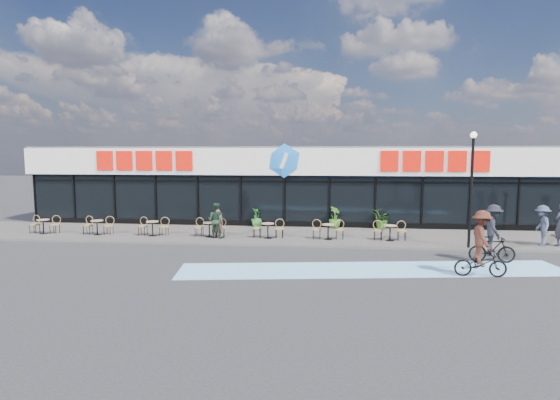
% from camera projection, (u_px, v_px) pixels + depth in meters
% --- Properties ---
extents(ground, '(120.00, 120.00, 0.00)m').
position_uv_depth(ground, '(268.00, 257.00, 17.74)').
color(ground, '#28282B').
rests_on(ground, ground).
extents(sidewalk, '(44.00, 5.00, 0.10)m').
position_uv_depth(sidewalk, '(280.00, 235.00, 22.19)').
color(sidewalk, '#5C5651').
rests_on(sidewalk, ground).
extents(bike_lane, '(14.17, 4.13, 0.01)m').
position_uv_depth(bike_lane, '(372.00, 269.00, 15.85)').
color(bike_lane, '#7BB8E8').
rests_on(bike_lane, ground).
extents(building, '(30.60, 6.57, 4.75)m').
position_uv_depth(building, '(289.00, 183.00, 27.32)').
color(building, black).
rests_on(building, ground).
extents(lamp_post, '(0.28, 0.28, 5.02)m').
position_uv_depth(lamp_post, '(472.00, 179.00, 18.80)').
color(lamp_post, black).
rests_on(lamp_post, sidewalk).
extents(bistro_set_0, '(1.54, 0.62, 0.90)m').
position_uv_depth(bistro_set_0, '(44.00, 225.00, 22.47)').
color(bistro_set_0, tan).
rests_on(bistro_set_0, sidewalk).
extents(bistro_set_1, '(1.54, 0.62, 0.90)m').
position_uv_depth(bistro_set_1, '(98.00, 225.00, 22.16)').
color(bistro_set_1, tan).
rests_on(bistro_set_1, sidewalk).
extents(bistro_set_2, '(1.54, 0.62, 0.90)m').
position_uv_depth(bistro_set_2, '(153.00, 226.00, 21.86)').
color(bistro_set_2, tan).
rests_on(bistro_set_2, sidewalk).
extents(bistro_set_3, '(1.54, 0.62, 0.90)m').
position_uv_depth(bistro_set_3, '(210.00, 228.00, 21.56)').
color(bistro_set_3, tan).
rests_on(bistro_set_3, sidewalk).
extents(bistro_set_4, '(1.54, 0.62, 0.90)m').
position_uv_depth(bistro_set_4, '(268.00, 229.00, 21.26)').
color(bistro_set_4, tan).
rests_on(bistro_set_4, sidewalk).
extents(bistro_set_5, '(1.54, 0.62, 0.90)m').
position_uv_depth(bistro_set_5, '(328.00, 230.00, 20.96)').
color(bistro_set_5, tan).
rests_on(bistro_set_5, sidewalk).
extents(bistro_set_6, '(1.54, 0.62, 0.90)m').
position_uv_depth(bistro_set_6, '(390.00, 231.00, 20.65)').
color(bistro_set_6, tan).
rests_on(bistro_set_6, sidewalk).
extents(potted_plant_left, '(0.84, 0.84, 1.06)m').
position_uv_depth(potted_plant_left, '(256.00, 217.00, 24.51)').
color(potted_plant_left, '#1D6623').
rests_on(potted_plant_left, sidewalk).
extents(potted_plant_mid, '(0.90, 0.90, 1.19)m').
position_uv_depth(potted_plant_mid, '(335.00, 217.00, 24.03)').
color(potted_plant_mid, '#305C1A').
rests_on(potted_plant_mid, sidewalk).
extents(potted_plant_right, '(1.02, 0.89, 1.10)m').
position_uv_depth(potted_plant_right, '(381.00, 219.00, 23.76)').
color(potted_plant_right, '#295418').
rests_on(potted_plant_right, sidewalk).
extents(patron_left, '(0.53, 0.37, 1.41)m').
position_uv_depth(patron_left, '(218.00, 224.00, 21.19)').
color(patron_left, brown).
rests_on(patron_left, sidewalk).
extents(patron_right, '(0.95, 0.80, 1.73)m').
position_uv_depth(patron_right, '(216.00, 220.00, 21.23)').
color(patron_right, '#1B3121').
rests_on(patron_right, sidewalk).
extents(pedestrian_a, '(0.84, 1.27, 1.82)m').
position_uv_depth(pedestrian_a, '(542.00, 226.00, 19.38)').
color(pedestrian_a, '#323A4F').
rests_on(pedestrian_a, sidewalk).
extents(pedestrian_c, '(0.84, 0.77, 1.93)m').
position_uv_depth(pedestrian_c, '(560.00, 225.00, 19.29)').
color(pedestrian_c, black).
rests_on(pedestrian_c, sidewalk).
extents(cyclist_a, '(1.74, 1.20, 2.29)m').
position_uv_depth(cyclist_a, '(481.00, 248.00, 14.82)').
color(cyclist_a, black).
rests_on(cyclist_a, ground).
extents(cyclist_b, '(1.74, 1.22, 2.26)m').
position_uv_depth(cyclist_b, '(493.00, 236.00, 16.75)').
color(cyclist_b, black).
rests_on(cyclist_b, ground).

